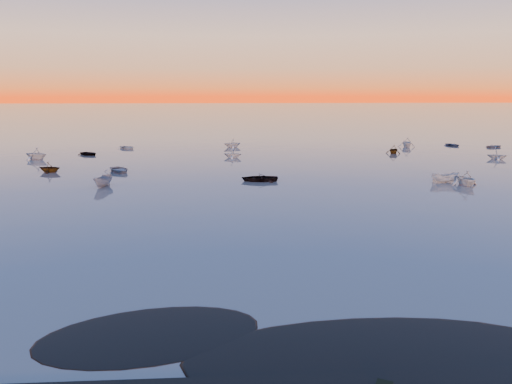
{
  "coord_description": "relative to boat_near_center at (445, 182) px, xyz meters",
  "views": [
    {
      "loc": [
        -4.51,
        -21.56,
        11.63
      ],
      "look_at": [
        -1.45,
        28.0,
        1.34
      ],
      "focal_mm": 35.0,
      "sensor_mm": 36.0,
      "label": 1
    }
  ],
  "objects": [
    {
      "name": "boat_near_center",
      "position": [
        0.0,
        0.0,
        0.0
      ],
      "size": [
        1.82,
        3.86,
        1.31
      ],
      "primitive_type": "imported",
      "rotation": [
        0.0,
        0.0,
        1.63
      ],
      "color": "silver",
      "rests_on": "ground"
    },
    {
      "name": "ground",
      "position": [
        -23.21,
        61.06,
        0.0
      ],
      "size": [
        600.0,
        600.0,
        0.0
      ],
      "primitive_type": "plane",
      "color": "#6E645B",
      "rests_on": "ground"
    },
    {
      "name": "moored_fleet",
      "position": [
        -23.21,
        14.06,
        0.0
      ],
      "size": [
        124.0,
        58.0,
        1.2
      ],
      "primitive_type": null,
      "color": "silver",
      "rests_on": "ground"
    },
    {
      "name": "boat_near_right",
      "position": [
        1.76,
        -1.95,
        0.0
      ],
      "size": [
        4.22,
        2.35,
        1.4
      ],
      "primitive_type": "imported",
      "rotation": [
        0.0,
        0.0,
        3.28
      ],
      "color": "silver",
      "rests_on": "ground"
    },
    {
      "name": "mud_lobes",
      "position": [
        -23.21,
        -39.94,
        0.01
      ],
      "size": [
        140.0,
        6.0,
        0.07
      ],
      "primitive_type": null,
      "color": "black",
      "rests_on": "ground"
    }
  ]
}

